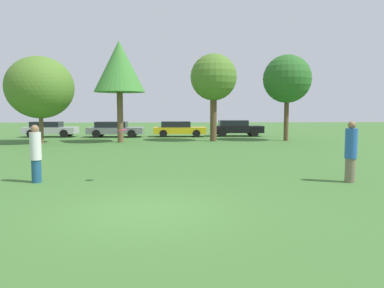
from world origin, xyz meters
name	(u,v)px	position (x,y,z in m)	size (l,w,h in m)	color
ground_plane	(147,210)	(0.00, 0.00, 0.00)	(120.00, 120.00, 0.00)	#3D6B2D
person_thrower	(36,153)	(-3.59, 3.29, 0.89)	(0.33, 0.33, 1.76)	navy
person_catcher	(351,152)	(5.99, 2.83, 0.95)	(0.36, 0.36, 1.87)	#726651
frisbee	(122,130)	(-0.95, 3.13, 1.61)	(0.27, 0.27, 0.06)	#F21E72
tree_0	(40,88)	(-8.24, 17.04, 3.71)	(4.40, 4.40, 5.76)	brown
tree_1	(119,67)	(-3.07, 17.54, 5.13)	(3.46, 3.46, 6.90)	brown
tree_2	(214,78)	(3.45, 18.23, 4.49)	(3.29, 3.29, 6.19)	brown
tree_3	(287,79)	(8.78, 18.36, 4.43)	(3.45, 3.45, 6.18)	brown
parked_car_silver	(50,129)	(-9.69, 23.07, 0.67)	(4.27, 1.86, 1.27)	#B2B2B7
parked_car_grey	(115,129)	(-4.29, 22.74, 0.67)	(4.54, 2.08, 1.28)	slate
parked_car_yellow	(179,129)	(1.03, 22.91, 0.67)	(4.38, 1.87, 1.29)	gold
parked_car_black	(236,128)	(5.94, 23.31, 0.73)	(4.37, 1.98, 1.36)	black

